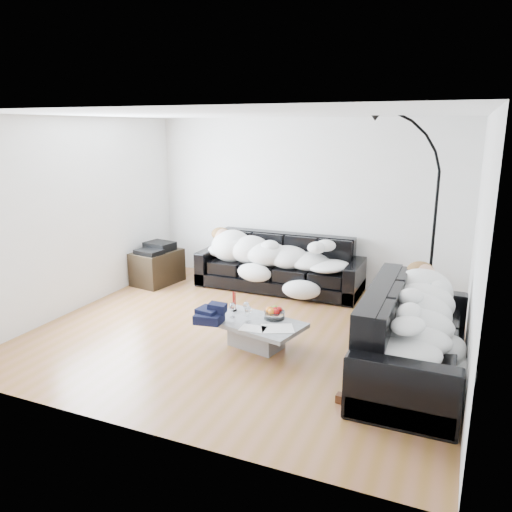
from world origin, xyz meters
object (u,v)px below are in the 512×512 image
at_px(sofa_right, 415,333).
at_px(sleeper_back, 278,250).
at_px(candle_left, 233,302).
at_px(sleeper_right, 417,314).
at_px(candle_right, 235,302).
at_px(floor_lamp, 434,231).
at_px(fruit_bowl, 275,313).
at_px(wine_glass_a, 246,309).
at_px(stereo, 156,247).
at_px(wine_glass_c, 248,314).
at_px(wine_glass_b, 232,310).
at_px(av_cabinet, 157,267).
at_px(sofa_back, 279,263).
at_px(shoes, 359,398).
at_px(coffee_table, 256,334).

distance_m(sofa_right, sleeper_back, 3.01).
distance_m(sleeper_back, candle_left, 1.87).
bearing_deg(sleeper_right, candle_right, 85.01).
bearing_deg(sofa_right, floor_lamp, -0.26).
xyz_separation_m(fruit_bowl, candle_right, (-0.53, 0.05, 0.04)).
distance_m(sofa_right, fruit_bowl, 1.57).
distance_m(sleeper_back, wine_glass_a, 1.96).
bearing_deg(fruit_bowl, sleeper_right, -4.76).
distance_m(sleeper_right, floor_lamp, 1.71).
distance_m(sleeper_back, stereo, 1.97).
bearing_deg(wine_glass_c, wine_glass_b, 166.57).
height_order(candle_left, av_cabinet, candle_left).
height_order(sofa_back, wine_glass_b, sofa_back).
bearing_deg(candle_left, candle_right, 68.43).
relative_size(shoes, stereo, 0.91).
relative_size(sleeper_back, coffee_table, 2.02).
bearing_deg(fruit_bowl, candle_right, 174.31).
height_order(candle_right, shoes, candle_right).
bearing_deg(wine_glass_c, stereo, 144.65).
relative_size(candle_right, floor_lamp, 0.09).
xyz_separation_m(sofa_right, coffee_table, (-1.73, -0.03, -0.30)).
bearing_deg(sofa_back, wine_glass_a, -80.79).
relative_size(sofa_right, fruit_bowl, 9.30).
height_order(sofa_back, floor_lamp, floor_lamp).
xyz_separation_m(sofa_back, fruit_bowl, (0.66, -1.93, -0.03)).
relative_size(sofa_right, candle_right, 9.88).
height_order(fruit_bowl, av_cabinet, av_cabinet).
relative_size(sofa_back, wine_glass_c, 13.43).
distance_m(wine_glass_a, wine_glass_c, 0.20).
distance_m(coffee_table, candle_right, 0.50).
relative_size(sleeper_back, sleeper_right, 1.13).
height_order(sofa_back, wine_glass_c, sofa_back).
bearing_deg(sofa_back, stereo, -165.84).
bearing_deg(wine_glass_c, sleeper_right, 2.50).
bearing_deg(sleeper_right, shoes, 153.55).
xyz_separation_m(wine_glass_b, floor_lamp, (2.04, 1.65, 0.79)).
distance_m(sleeper_back, wine_glass_b, 2.06).
bearing_deg(wine_glass_b, candle_right, 107.26).
relative_size(coffee_table, wine_glass_b, 6.04).
bearing_deg(av_cabinet, sleeper_right, -11.50).
relative_size(wine_glass_b, shoes, 0.44).
bearing_deg(shoes, sofa_back, 139.07).
bearing_deg(fruit_bowl, sleeper_back, 109.34).
relative_size(coffee_table, candle_right, 4.72).
bearing_deg(stereo, sofa_right, -11.23).
relative_size(fruit_bowl, candle_right, 1.06).
height_order(sofa_back, stereo, sofa_back).
bearing_deg(fruit_bowl, sofa_back, 108.88).
distance_m(shoes, av_cabinet, 4.44).
bearing_deg(wine_glass_a, coffee_table, -34.16).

